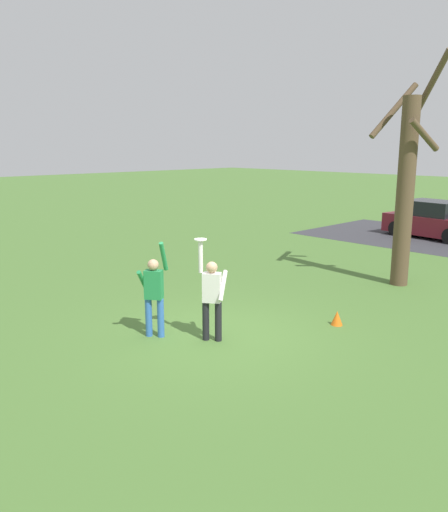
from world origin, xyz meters
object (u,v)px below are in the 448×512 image
at_px(parked_car_maroon, 434,221).
at_px(field_cone_orange, 337,318).
at_px(person_defender, 154,291).
at_px(bare_tree_tall, 406,184).
at_px(frisbee_disc, 200,239).
at_px(person_catcher, 212,294).

xyz_separation_m(parked_car_maroon, field_cone_orange, (3.44, -12.42, -0.57)).
xyz_separation_m(person_defender, bare_tree_tall, (1.52, 7.54, 1.89)).
relative_size(person_defender, frisbee_disc, 8.22).
bearing_deg(frisbee_disc, person_defender, -144.39).
bearing_deg(bare_tree_tall, person_defender, -101.37).
height_order(bare_tree_tall, field_cone_orange, bare_tree_tall).
xyz_separation_m(frisbee_disc, field_cone_orange, (1.43, 2.75, -1.93)).
relative_size(bare_tree_tall, field_cone_orange, 19.91).
height_order(frisbee_disc, parked_car_maroon, frisbee_disc).
bearing_deg(bare_tree_tall, parked_car_maroon, 108.33).
bearing_deg(bare_tree_tall, person_catcher, -94.41).
distance_m(person_catcher, frisbee_disc, 1.13).
xyz_separation_m(person_catcher, frisbee_disc, (-0.18, -0.13, 1.11)).
height_order(frisbee_disc, field_cone_orange, frisbee_disc).
height_order(person_catcher, field_cone_orange, person_catcher).
bearing_deg(parked_car_maroon, person_catcher, -74.77).
xyz_separation_m(person_catcher, field_cone_orange, (1.25, 2.62, -0.82)).
distance_m(person_catcher, parked_car_maroon, 15.20).
xyz_separation_m(person_defender, parked_car_maroon, (-1.20, 15.75, -0.25)).
xyz_separation_m(person_defender, frisbee_disc, (0.81, 0.58, 1.11)).
xyz_separation_m(parked_car_maroon, bare_tree_tall, (2.72, -8.20, 2.14)).
distance_m(person_defender, parked_car_maroon, 15.79).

